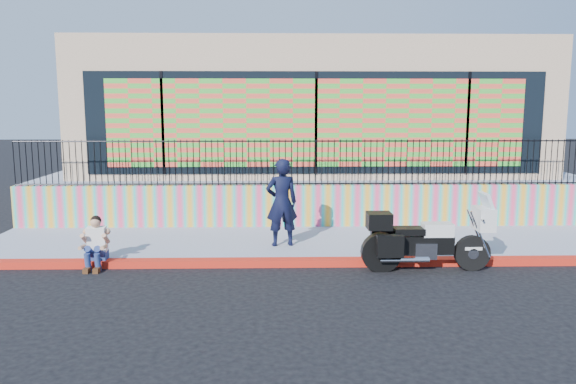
{
  "coord_description": "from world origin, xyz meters",
  "views": [
    {
      "loc": [
        -1.13,
        -11.38,
        3.33
      ],
      "look_at": [
        -0.84,
        1.2,
        1.38
      ],
      "focal_mm": 35.0,
      "sensor_mm": 36.0,
      "label": 1
    }
  ],
  "objects": [
    {
      "name": "metal_fence",
      "position": [
        0.0,
        3.25,
        1.85
      ],
      "size": [
        15.8,
        0.04,
        1.2
      ],
      "primitive_type": null,
      "color": "black",
      "rests_on": "mural_wall"
    },
    {
      "name": "seated_man",
      "position": [
        -4.83,
        -0.12,
        0.45
      ],
      "size": [
        0.54,
        0.71,
        1.06
      ],
      "color": "navy",
      "rests_on": "ground"
    },
    {
      "name": "elevated_platform",
      "position": [
        0.0,
        8.35,
        0.62
      ],
      "size": [
        16.0,
        10.0,
        1.25
      ],
      "primitive_type": "cube",
      "color": "gray",
      "rests_on": "ground"
    },
    {
      "name": "sidewalk",
      "position": [
        0.0,
        1.65,
        0.07
      ],
      "size": [
        16.0,
        3.0,
        0.15
      ],
      "primitive_type": "cube",
      "color": "gray",
      "rests_on": "ground"
    },
    {
      "name": "red_curb",
      "position": [
        0.0,
        0.0,
        0.07
      ],
      "size": [
        16.0,
        0.3,
        0.15
      ],
      "primitive_type": "cube",
      "color": "#BA0D13",
      "rests_on": "ground"
    },
    {
      "name": "mural_wall",
      "position": [
        0.0,
        3.25,
        0.7
      ],
      "size": [
        16.0,
        0.2,
        1.1
      ],
      "primitive_type": "cube",
      "color": "#FF4374",
      "rests_on": "sidewalk"
    },
    {
      "name": "police_officer",
      "position": [
        -0.98,
        1.16,
        1.15
      ],
      "size": [
        0.81,
        0.61,
        2.0
      ],
      "primitive_type": "imported",
      "rotation": [
        0.0,
        0.0,
        3.34
      ],
      "color": "black",
      "rests_on": "sidewalk"
    },
    {
      "name": "ground",
      "position": [
        0.0,
        0.0,
        0.0
      ],
      "size": [
        90.0,
        90.0,
        0.0
      ],
      "primitive_type": "plane",
      "color": "black",
      "rests_on": "ground"
    },
    {
      "name": "police_motorcycle",
      "position": [
        1.89,
        -0.4,
        0.67
      ],
      "size": [
        2.58,
        0.85,
        1.61
      ],
      "color": "black",
      "rests_on": "ground"
    },
    {
      "name": "storefront_building",
      "position": [
        0.0,
        8.13,
        3.25
      ],
      "size": [
        14.0,
        8.06,
        4.0
      ],
      "color": "tan",
      "rests_on": "elevated_platform"
    }
  ]
}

